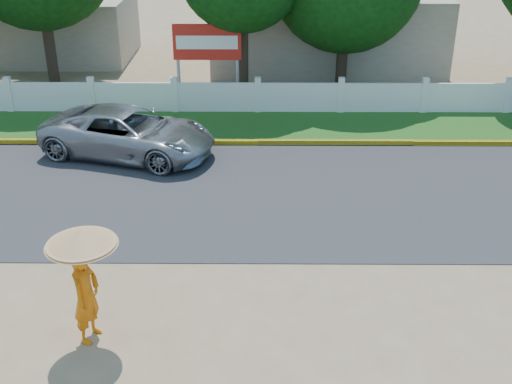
# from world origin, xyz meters

# --- Properties ---
(ground) EXTENTS (120.00, 120.00, 0.00)m
(ground) POSITION_xyz_m (0.00, 0.00, 0.00)
(ground) COLOR #9E8460
(ground) RESTS_ON ground
(road) EXTENTS (60.00, 7.00, 0.02)m
(road) POSITION_xyz_m (0.00, 4.50, 0.01)
(road) COLOR #38383A
(road) RESTS_ON ground
(grass_verge) EXTENTS (60.00, 3.50, 0.03)m
(grass_verge) POSITION_xyz_m (0.00, 9.75, 0.01)
(grass_verge) COLOR #2D601E
(grass_verge) RESTS_ON ground
(curb) EXTENTS (40.00, 0.18, 0.16)m
(curb) POSITION_xyz_m (0.00, 8.05, 0.08)
(curb) COLOR yellow
(curb) RESTS_ON ground
(fence) EXTENTS (40.00, 0.10, 1.10)m
(fence) POSITION_xyz_m (0.00, 11.20, 0.55)
(fence) COLOR silver
(fence) RESTS_ON ground
(building_near) EXTENTS (10.00, 6.00, 3.20)m
(building_near) POSITION_xyz_m (3.00, 18.00, 1.60)
(building_near) COLOR #B7AD99
(building_near) RESTS_ON ground
(building_far) EXTENTS (8.00, 5.00, 2.80)m
(building_far) POSITION_xyz_m (-10.00, 19.00, 1.40)
(building_far) COLOR #B7AD99
(building_far) RESTS_ON ground
(vehicle) EXTENTS (5.76, 3.84, 1.47)m
(vehicle) POSITION_xyz_m (-3.92, 7.17, 0.73)
(vehicle) COLOR #919498
(vehicle) RESTS_ON ground
(monk_with_parasol) EXTENTS (1.28, 1.28, 2.32)m
(monk_with_parasol) POSITION_xyz_m (-3.03, -1.54, 1.51)
(monk_with_parasol) COLOR orange
(monk_with_parasol) RESTS_ON ground
(billboard) EXTENTS (2.50, 0.13, 2.95)m
(billboard) POSITION_xyz_m (-1.86, 12.30, 2.14)
(billboard) COLOR gray
(billboard) RESTS_ON ground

